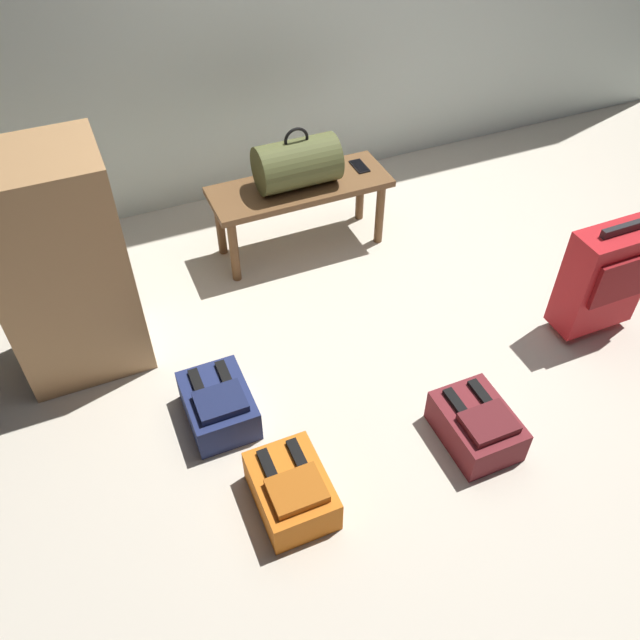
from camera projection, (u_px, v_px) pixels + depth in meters
ground_plane at (419, 324)px, 3.39m from camera, size 6.60×6.60×0.00m
bench at (300, 195)px, 3.61m from camera, size 1.00×0.36×0.43m
duffel_bag_olive at (297, 163)px, 3.47m from camera, size 0.44×0.26×0.34m
cell_phone at (359, 166)px, 3.69m from camera, size 0.07×0.14×0.01m
suitcase_upright_red at (604, 278)px, 3.15m from camera, size 0.40×0.21×0.64m
backpack_navy at (219, 405)px, 2.89m from camera, size 0.28×0.38×0.21m
backpack_orange at (292, 490)px, 2.59m from camera, size 0.28×0.38×0.21m
backpack_maroon at (476, 425)px, 2.81m from camera, size 0.28×0.38×0.21m
side_cabinet at (62, 268)px, 2.86m from camera, size 0.56×0.44×1.10m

